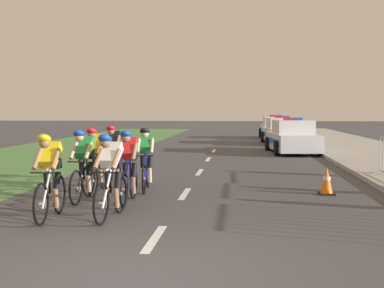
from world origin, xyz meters
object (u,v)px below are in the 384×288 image
at_px(cyclist_fourth, 129,166).
at_px(cyclist_lead, 50,175).
at_px(cyclist_sixth, 146,158).
at_px(police_car_nearest, 292,138).
at_px(traffic_cone_near, 327,181).
at_px(police_car_second, 282,132).
at_px(police_car_third, 275,128).
at_px(cyclist_third, 84,164).
at_px(cyclist_seventh, 113,153).
at_px(cyclist_second, 111,175).
at_px(cyclist_fifth, 96,159).

bearing_deg(cyclist_fourth, cyclist_lead, -122.53).
distance_m(cyclist_lead, cyclist_sixth, 3.41).
distance_m(police_car_nearest, traffic_cone_near, 11.01).
bearing_deg(police_car_second, police_car_third, 90.01).
bearing_deg(police_car_nearest, cyclist_lead, -111.71).
relative_size(cyclist_third, traffic_cone_near, 2.69).
xyz_separation_m(cyclist_seventh, traffic_cone_near, (5.36, -1.46, -0.48)).
height_order(cyclist_second, police_car_nearest, police_car_nearest).
height_order(cyclist_seventh, police_car_second, police_car_second).
bearing_deg(police_car_nearest, cyclist_sixth, -112.61).
distance_m(cyclist_fourth, cyclist_fifth, 1.62).
xyz_separation_m(police_car_third, traffic_cone_near, (-0.32, -22.27, -0.37)).
height_order(cyclist_sixth, police_car_second, police_car_second).
bearing_deg(cyclist_lead, traffic_cone_near, 30.46).
relative_size(cyclist_fifth, cyclist_seventh, 1.00).
relative_size(cyclist_third, cyclist_seventh, 1.00).
distance_m(cyclist_seventh, police_car_nearest, 11.10).
height_order(cyclist_third, cyclist_sixth, same).
xyz_separation_m(cyclist_sixth, police_car_second, (4.53, 16.80, -0.11)).
bearing_deg(police_car_nearest, cyclist_seventh, -120.77).
bearing_deg(cyclist_fourth, police_car_second, 76.02).
bearing_deg(cyclist_fourth, cyclist_seventh, 110.38).
distance_m(cyclist_fourth, traffic_cone_near, 4.54).
relative_size(cyclist_lead, cyclist_fourth, 1.00).
xyz_separation_m(cyclist_sixth, traffic_cone_near, (4.21, -0.11, -0.48)).
bearing_deg(police_car_nearest, police_car_third, 90.01).
xyz_separation_m(cyclist_fifth, police_car_second, (5.63, 17.17, -0.11)).
bearing_deg(cyclist_second, traffic_cone_near, 35.03).
bearing_deg(cyclist_second, cyclist_fourth, 90.78).
height_order(cyclist_lead, traffic_cone_near, cyclist_lead).
height_order(cyclist_sixth, cyclist_seventh, same).
bearing_deg(cyclist_third, cyclist_fifth, 93.07).
distance_m(cyclist_seventh, police_car_third, 21.57).
distance_m(cyclist_lead, traffic_cone_near, 6.17).
height_order(cyclist_lead, cyclist_seventh, same).
xyz_separation_m(cyclist_fourth, traffic_cone_near, (4.26, 1.49, -0.48)).
height_order(cyclist_sixth, police_car_nearest, police_car_nearest).
bearing_deg(police_car_third, cyclist_fourth, -100.91).
bearing_deg(police_car_second, cyclist_fourth, -103.98).
height_order(police_car_nearest, traffic_cone_near, police_car_nearest).
height_order(cyclist_fifth, police_car_second, police_car_second).
bearing_deg(cyclist_fifth, traffic_cone_near, 2.81).
relative_size(cyclist_third, cyclist_sixth, 1.00).
bearing_deg(cyclist_fifth, police_car_third, 75.97).
distance_m(cyclist_lead, cyclist_second, 1.07).
xyz_separation_m(cyclist_fifth, cyclist_sixth, (1.10, 0.37, 0.00)).
xyz_separation_m(cyclist_sixth, police_car_third, (4.53, 22.16, -0.11)).
bearing_deg(cyclist_fourth, police_car_third, 79.09).
distance_m(cyclist_lead, police_car_second, 20.80).
distance_m(police_car_second, traffic_cone_near, 16.92).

